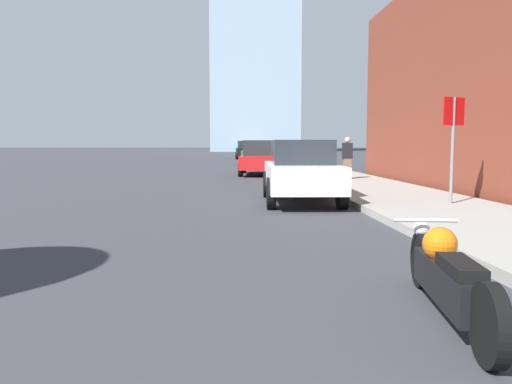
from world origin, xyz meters
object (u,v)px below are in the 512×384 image
(parked_car_green, at_px, (253,153))
(stop_sign, at_px, (453,132))
(pedestrian, at_px, (347,158))
(parked_car_black, at_px, (246,150))
(motorcycle, at_px, (447,276))
(parked_car_white, at_px, (301,171))
(parked_car_red, at_px, (260,158))

(parked_car_green, relative_size, stop_sign, 1.75)
(stop_sign, bearing_deg, pedestrian, 93.05)
(parked_car_green, distance_m, parked_car_black, 12.25)
(motorcycle, relative_size, parked_car_white, 0.57)
(parked_car_green, xyz_separation_m, pedestrian, (2.61, -17.41, 0.13))
(motorcycle, height_order, parked_car_black, parked_car_black)
(parked_car_black, relative_size, stop_sign, 1.90)
(parked_car_white, bearing_deg, stop_sign, -24.96)
(motorcycle, bearing_deg, parked_car_green, 98.37)
(pedestrian, bearing_deg, parked_car_green, 98.52)
(stop_sign, height_order, pedestrian, stop_sign)
(parked_car_red, bearing_deg, parked_car_green, 93.67)
(parked_car_red, distance_m, stop_sign, 13.27)
(motorcycle, distance_m, parked_car_black, 44.09)
(motorcycle, distance_m, pedestrian, 14.68)
(parked_car_red, xyz_separation_m, pedestrian, (2.96, -5.00, 0.14))
(parked_car_white, distance_m, parked_car_green, 23.61)
(pedestrian, bearing_deg, parked_car_red, 120.61)
(parked_car_white, relative_size, parked_car_red, 0.91)
(stop_sign, bearing_deg, parked_car_red, 104.77)
(motorcycle, height_order, pedestrian, pedestrian)
(motorcycle, xyz_separation_m, parked_car_black, (-0.03, 44.08, 0.51))
(motorcycle, height_order, stop_sign, stop_sign)
(parked_car_green, distance_m, stop_sign, 25.41)
(pedestrian, bearing_deg, parked_car_white, -113.26)
(parked_car_red, distance_m, parked_car_green, 12.42)
(parked_car_green, xyz_separation_m, parked_car_black, (-0.07, 12.25, 0.05))
(parked_car_white, height_order, pedestrian, pedestrian)
(motorcycle, xyz_separation_m, pedestrian, (2.65, 14.42, 0.58))
(stop_sign, bearing_deg, parked_car_green, 96.84)
(motorcycle, relative_size, pedestrian, 1.53)
(parked_car_red, bearing_deg, parked_car_black, 94.64)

